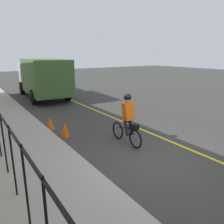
{
  "coord_description": "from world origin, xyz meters",
  "views": [
    {
      "loc": [
        -4.16,
        4.4,
        3.14
      ],
      "look_at": [
        2.45,
        -0.08,
        1.0
      ],
      "focal_mm": 34.93,
      "sensor_mm": 36.0,
      "label": 1
    }
  ],
  "objects": [
    {
      "name": "sidewalk",
      "position": [
        0.0,
        3.4,
        0.07
      ],
      "size": [
        40.0,
        3.2,
        0.15
      ],
      "primitive_type": "cube",
      "color": "#A19F93",
      "rests_on": "ground"
    },
    {
      "name": "iron_fence",
      "position": [
        1.0,
        3.8,
        1.25
      ],
      "size": [
        14.66,
        0.04,
        1.6
      ],
      "color": "black",
      "rests_on": "sidewalk"
    },
    {
      "name": "box_truck_background",
      "position": [
        11.69,
        -0.33,
        1.55
      ],
      "size": [
        6.83,
        2.84,
        2.78
      ],
      "rotation": [
        0.0,
        0.0,
        -0.06
      ],
      "color": "#3B622D",
      "rests_on": "ground"
    },
    {
      "name": "lane_line_centre",
      "position": [
        0.0,
        -1.6,
        0.0
      ],
      "size": [
        36.0,
        0.12,
        0.01
      ],
      "primitive_type": "cube",
      "color": "yellow",
      "rests_on": "ground"
    },
    {
      "name": "traffic_cone_near",
      "position": [
        4.68,
        1.61,
        0.26
      ],
      "size": [
        0.36,
        0.36,
        0.51
      ],
      "primitive_type": "cone",
      "color": "#E55508",
      "rests_on": "ground"
    },
    {
      "name": "ground_plane",
      "position": [
        0.0,
        0.0,
        0.0
      ],
      "size": [
        80.0,
        80.0,
        0.0
      ],
      "primitive_type": "plane",
      "color": "#373634"
    },
    {
      "name": "traffic_cone_far",
      "position": [
        3.5,
        1.42,
        0.28
      ],
      "size": [
        0.36,
        0.36,
        0.57
      ],
      "primitive_type": "cone",
      "color": "#EF540A",
      "rests_on": "ground"
    },
    {
      "name": "cyclist_lead",
      "position": [
        1.57,
        -0.15,
        0.91
      ],
      "size": [
        1.71,
        0.36,
        1.83
      ],
      "rotation": [
        0.0,
        0.0,
        -0.01
      ],
      "color": "black",
      "rests_on": "ground"
    }
  ]
}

